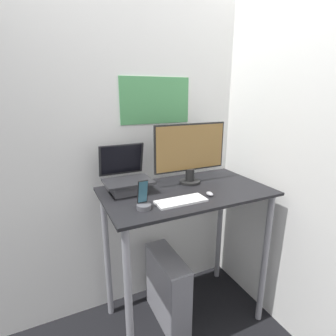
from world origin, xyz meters
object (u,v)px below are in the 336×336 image
monitor (190,153)px  cell_phone (144,202)px  laptop (127,180)px  computer_tower (167,288)px  mouse (210,194)px  keyboard (181,201)px

monitor → cell_phone: bearing=-149.0°
laptop → computer_tower: size_ratio=0.57×
monitor → mouse: 0.36m
mouse → laptop: bearing=145.7°
monitor → keyboard: 0.44m
keyboard → mouse: (0.22, 0.01, 0.01)m
keyboard → cell_phone: (-0.25, 0.01, 0.03)m
mouse → computer_tower: 0.88m
mouse → cell_phone: bearing=-179.6°
keyboard → mouse: 0.22m
laptop → keyboard: size_ratio=0.99×
keyboard → computer_tower: (0.01, 0.22, -0.83)m
monitor → keyboard: monitor is taller
laptop → monitor: 0.51m
keyboard → cell_phone: size_ratio=1.84×
monitor → computer_tower: bearing=-160.0°
laptop → monitor: monitor is taller
monitor → mouse: bearing=-91.9°
mouse → cell_phone: (-0.47, -0.00, 0.03)m
laptop → keyboard: 0.42m
mouse → keyboard: bearing=-176.9°
computer_tower → monitor: bearing=20.0°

